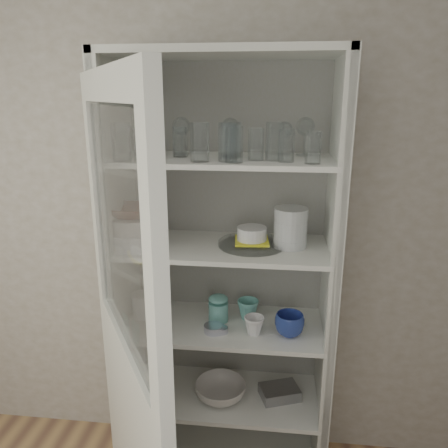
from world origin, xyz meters
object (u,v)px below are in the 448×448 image
Objects in this scene: plate_stack_back at (146,227)px; white_canister at (142,305)px; measuring_cups at (213,329)px; goblet_1 at (230,135)px; tin_box at (280,392)px; yellow_trivet at (252,241)px; white_ramekin at (252,233)px; cupboard_door at (132,399)px; plate_stack_front at (132,239)px; mug_teal at (248,309)px; glass_platter at (252,244)px; terracotta_bowl at (131,211)px; mug_blue at (289,325)px; goblet_3 at (305,135)px; cream_dish at (221,390)px; goblet_2 at (284,137)px; goblet_0 at (182,134)px; pantry_cabinet at (225,301)px; grey_bowl_stack at (291,228)px; cream_bowl at (132,224)px; mug_white at (254,325)px.

plate_stack_back is 0.39m from white_canister.
white_canister is at bearing 162.96° from measuring_cups.
goblet_1 is 0.95× the size of tin_box.
yellow_trivet is 1.12× the size of white_ramekin.
plate_stack_front is (-0.15, 0.54, 0.42)m from cupboard_door.
glass_platter is at bearing -98.29° from mug_teal.
terracotta_bowl is (-0.15, 0.54, 0.55)m from cupboard_door.
goblet_3 is at bearing 102.55° from mug_blue.
goblet_2 is at bearing 31.62° from cream_dish.
yellow_trivet is 0.59× the size of cream_dish.
goblet_0 is 0.59m from glass_platter.
goblet_3 reaches higher than plate_stack_front.
plate_stack_front is at bearing -172.75° from glass_platter.
mug_teal is at bearing -9.28° from plate_stack_back.
terracotta_bowl is at bearing -162.12° from pantry_cabinet.
mug_blue is 1.51× the size of measuring_cups.
goblet_0 is 0.51m from plate_stack_back.
white_ramekin is 0.75× the size of grey_bowl_stack.
tin_box is (0.55, 0.60, -0.38)m from cupboard_door.
cream_bowl reaches higher than white_canister.
yellow_trivet is 0.80m from cream_dish.
cream_bowl reaches higher than yellow_trivet.
white_canister is at bearing -174.16° from goblet_3.
pantry_cabinet is at bearing 17.88° from terracotta_bowl.
cream_dish is at bearing -96.67° from pantry_cabinet.
measuring_cups is at bearing -159.13° from mug_teal.
plate_stack_front is 1.98× the size of white_canister.
pantry_cabinet is 11.67× the size of grey_bowl_stack.
measuring_cups is (0.37, -0.03, -0.49)m from cream_bowl.
mug_white is (0.02, -0.09, -0.41)m from white_ramekin.
cupboard_door is 16.59× the size of white_canister.
pantry_cabinet is 0.51m from grey_bowl_stack.
cream_bowl is at bearing 163.65° from mug_white.
pantry_cabinet reaches higher than mug_white.
cream_dish is (0.40, 0.03, -0.86)m from cream_bowl.
mug_teal is at bearing -153.38° from goblet_2.
goblet_1 is at bearing 64.63° from pantry_cabinet.
mug_blue is at bearing -7.02° from cream_dish.
terracotta_bowl is at bearing -176.25° from cream_dish.
grey_bowl_stack is 0.86m from tin_box.
plate_stack_back is 0.56m from glass_platter.
goblet_3 is at bearing 23.07° from glass_platter.
terracotta_bowl is at bearing -163.87° from goblet_2.
mug_teal is at bearing 118.62° from cupboard_door.
white_ramekin is at bearing -14.34° from plate_stack_back.
white_canister is (-0.15, 0.62, 0.05)m from cupboard_door.
mug_blue is at bearing -82.59° from grey_bowl_stack.
cupboard_door is 0.82m from glass_platter.
terracotta_bowl is 0.74m from mug_teal.
measuring_cups is at bearing -149.58° from white_ramekin.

